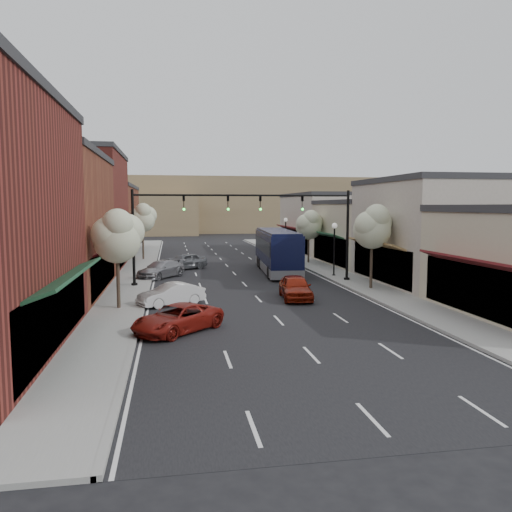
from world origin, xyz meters
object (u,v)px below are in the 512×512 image
signal_mast_right (318,222)px  parked_car_c (161,269)px  tree_right_near (373,226)px  tree_left_near (118,235)px  signal_mast_left (167,223)px  lamp_post_near (334,241)px  coach_bus (277,250)px  parked_car_a (178,319)px  parked_car_d (184,261)px  tree_left_far (143,217)px  parked_car_b (171,294)px  lamp_post_far (286,230)px  red_hatchback (295,287)px  tree_right_far (309,224)px

signal_mast_right → parked_car_c: signal_mast_right is taller
tree_right_near → parked_car_c: bearing=149.7°
tree_left_near → signal_mast_left: bearing=71.9°
lamp_post_near → tree_left_near: bearing=-146.7°
tree_right_near → lamp_post_near: (-0.55, 6.56, -1.45)m
coach_bus → parked_car_a: 21.77m
parked_car_a → parked_car_d: 22.96m
signal_mast_right → tree_left_far: 22.68m
tree_right_near → parked_car_b: 14.57m
tree_right_near → tree_left_near: tree_right_near is taller
tree_right_near → lamp_post_far: bearing=91.3°
red_hatchback → parked_car_d: (-6.49, 15.85, -0.00)m
signal_mast_right → red_hatchback: bearing=-117.5°
coach_bus → parked_car_a: bearing=-110.2°
signal_mast_left → parked_car_a: signal_mast_left is taller
signal_mast_right → parked_car_c: 13.23m
tree_right_near → lamp_post_far: tree_right_near is taller
red_hatchback → parked_car_a: size_ratio=0.96×
tree_right_near → parked_car_d: tree_right_near is taller
signal_mast_left → parked_car_d: 10.30m
tree_left_far → tree_right_far: bearing=-19.9°
parked_car_a → lamp_post_near: bearing=96.6°
red_hatchback → tree_left_near: bearing=-165.3°
signal_mast_left → parked_car_b: signal_mast_left is taller
tree_right_far → parked_car_c: bearing=-152.7°
tree_right_far → lamp_post_far: tree_right_far is taller
tree_left_near → lamp_post_near: (16.05, 10.56, -1.22)m
red_hatchback → tree_right_near: bearing=27.1°
signal_mast_left → tree_left_far: bearing=98.3°
tree_left_near → lamp_post_far: bearing=60.2°
tree_right_near → parked_car_b: size_ratio=1.51×
lamp_post_far → parked_car_c: size_ratio=0.92×
tree_left_far → red_hatchback: (10.54, -24.35, -3.85)m
parked_car_d → lamp_post_far: bearing=96.4°
tree_right_far → tree_left_far: tree_left_far is taller
coach_bus → parked_car_b: bearing=-120.4°
parked_car_a → tree_right_near: bearing=80.6°
tree_left_far → parked_car_b: bearing=-83.5°
tree_left_far → parked_car_d: 10.18m
parked_car_b → tree_right_far: bearing=117.6°
tree_left_near → parked_car_b: bearing=18.8°
tree_left_near → parked_car_a: bearing=-60.1°
tree_right_near → red_hatchback: 7.48m
tree_right_far → parked_car_d: 13.20m
parked_car_a → parked_car_c: bearing=139.0°
tree_right_far → tree_left_near: 25.99m
red_hatchback → parked_car_d: red_hatchback is taller
lamp_post_far → coach_bus: (-3.96, -13.69, -1.08)m
tree_right_far → red_hatchback: 19.60m
tree_left_near → parked_car_a: 7.23m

